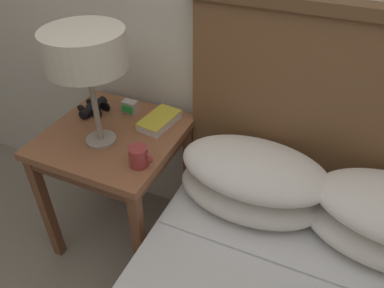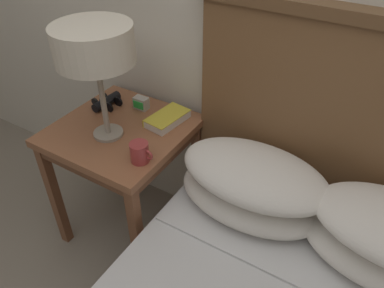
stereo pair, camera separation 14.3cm
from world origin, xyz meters
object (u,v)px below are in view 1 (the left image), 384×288
nightstand (115,149)px  coffee_mug (139,157)px  table_lamp (85,52)px  book_on_nightstand (159,120)px  alarm_clock (130,107)px  binoculars_pair (94,108)px

nightstand → coffee_mug: bearing=-32.2°
table_lamp → book_on_nightstand: (0.17, 0.22, -0.39)m
table_lamp → alarm_clock: bearing=91.5°
table_lamp → coffee_mug: table_lamp is taller
table_lamp → binoculars_pair: size_ratio=3.03×
nightstand → alarm_clock: 0.22m
nightstand → alarm_clock: bearing=95.5°
coffee_mug → alarm_clock: coffee_mug is taller
table_lamp → coffee_mug: bearing=-17.1°
coffee_mug → alarm_clock: 0.40m
binoculars_pair → table_lamp: bearing=-47.3°
nightstand → alarm_clock: (-0.02, 0.18, 0.12)m
table_lamp → book_on_nightstand: size_ratio=2.22×
binoculars_pair → coffee_mug: coffee_mug is taller
nightstand → table_lamp: (-0.01, -0.07, 0.50)m
binoculars_pair → alarm_clock: bearing=22.4°
table_lamp → book_on_nightstand: bearing=52.4°
book_on_nightstand → coffee_mug: coffee_mug is taller
nightstand → book_on_nightstand: book_on_nightstand is taller
book_on_nightstand → alarm_clock: bearing=169.6°
nightstand → book_on_nightstand: size_ratio=3.06×
nightstand → alarm_clock: alarm_clock is taller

